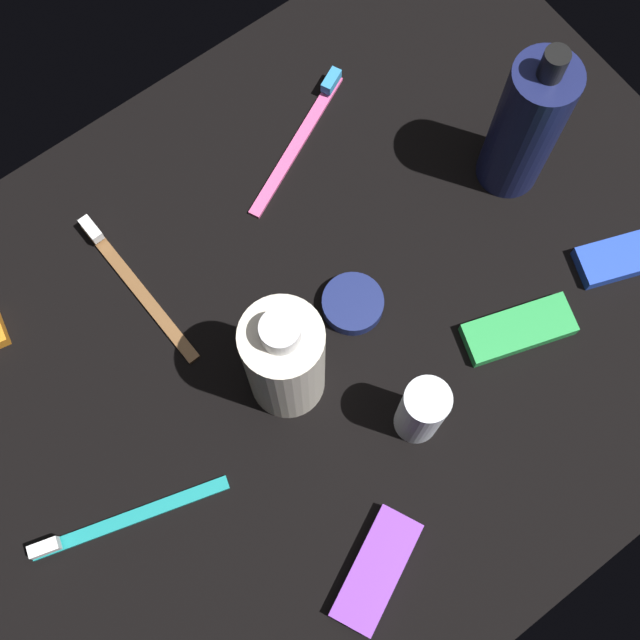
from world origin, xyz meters
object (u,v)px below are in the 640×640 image
Objects in this scene: bodywash_bottle at (285,360)px; toothbrush_pink at (302,134)px; cream_tin_left at (353,305)px; snack_bar_purple at (376,570)px; deodorant_stick at (421,411)px; lotion_bottle at (526,126)px; snack_bar_green at (518,329)px; snack_bar_blue at (630,255)px; toothbrush_teal at (118,522)px; toothbrush_brown at (131,280)px.

bodywash_bottle reaches higher than toothbrush_pink.
snack_bar_purple is at bearing -122.78° from cream_tin_left.
deodorant_stick is 0.94× the size of snack_bar_purple.
snack_bar_purple is at bearing -101.80° from bodywash_bottle.
snack_bar_green is (-10.33, -13.53, -7.79)cm from lotion_bottle.
cream_tin_left is at bearing 31.66° from snack_bar_purple.
snack_bar_blue is at bearing -26.09° from cream_tin_left.
deodorant_stick is 0.94× the size of snack_bar_blue.
lotion_bottle is 51.03cm from toothbrush_teal.
toothbrush_brown is 35.23cm from snack_bar_purple.
toothbrush_pink is 41.73cm from toothbrush_teal.
bodywash_bottle is at bearing 174.12° from snack_bar_green.
lotion_bottle reaches higher than deodorant_stick.
deodorant_stick is 27.05cm from snack_bar_blue.
toothbrush_teal is at bearing -172.67° from snack_bar_green.
toothbrush_brown and toothbrush_pink have the same top height.
lotion_bottle is 22.48cm from toothbrush_pink.
toothbrush_brown reaches higher than snack_bar_green.
toothbrush_pink is 29.29cm from snack_bar_green.
toothbrush_brown is 22.66cm from toothbrush_teal.
toothbrush_pink is at bearing 50.63° from bodywash_bottle.
cream_tin_left is (13.11, 20.35, 0.05)cm from snack_bar_purple.
cream_tin_left is (-24.55, 12.02, 0.05)cm from snack_bar_blue.
deodorant_stick is at bearing 11.04° from snack_bar_purple.
lotion_bottle is at bearing 8.27° from bodywash_bottle.
toothbrush_pink is 2.85× the size of cream_tin_left.
lotion_bottle is at bearing 123.46° from snack_bar_blue.
toothbrush_brown is at bearing -172.46° from toothbrush_pink.
toothbrush_pink is (16.37, 19.95, -7.06)cm from bodywash_bottle.
lotion_bottle is 22.76cm from cream_tin_left.
toothbrush_teal is at bearing -173.33° from lotion_bottle.
bodywash_bottle is at bearing -129.37° from toothbrush_pink.
snack_bar_blue is at bearing -13.08° from snack_bar_purple.
snack_bar_green is (3.89, -29.03, 0.14)cm from toothbrush_pink.
bodywash_bottle is at bearing 125.33° from deodorant_stick.
toothbrush_teal is at bearing 107.51° from snack_bar_purple.
lotion_bottle is 39.67cm from toothbrush_brown.
snack_bar_blue is at bearing -59.58° from toothbrush_pink.
bodywash_bottle is at bearing -171.73° from lotion_bottle.
snack_bar_purple is 1.00× the size of snack_bar_green.
cream_tin_left is at bearing -43.62° from toothbrush_brown.
bodywash_bottle reaches higher than toothbrush_brown.
bodywash_bottle is at bearing -166.86° from cream_tin_left.
toothbrush_pink is 1.61× the size of snack_bar_blue.
toothbrush_teal is at bearing -172.91° from cream_tin_left.
deodorant_stick reaches higher than cream_tin_left.
lotion_bottle reaches higher than toothbrush_pink.
bodywash_bottle is at bearing -69.90° from toothbrush_brown.
deodorant_stick is at bearing -148.25° from lotion_bottle.
snack_bar_purple is at bearing -86.07° from toothbrush_brown.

